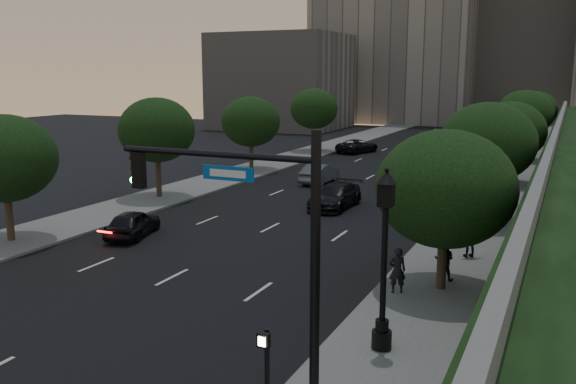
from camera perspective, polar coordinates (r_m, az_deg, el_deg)
The scene contains 28 objects.
ground at distance 22.06m, azimuth -18.49°, elevation -11.47°, with size 160.00×160.00×0.00m, color black.
road_surface at distance 47.57m, azimuth 6.97°, elevation 1.01°, with size 16.00×140.00×0.02m, color black.
sidewalk_right at distance 45.53m, azimuth 19.33°, elevation 0.09°, with size 4.50×140.00×0.15m, color slate.
sidewalk_left at distance 51.58m, azimuth -3.92°, elevation 1.92°, with size 4.50×140.00×0.15m, color slate.
parapet_wall at distance 42.79m, azimuth 23.76°, elevation 4.91°, with size 0.35×90.00×0.70m, color slate.
office_block_left at distance 110.58m, azimuth 10.33°, elevation 14.90°, with size 26.00×20.00×32.00m, color gray.
office_block_mid at distance 117.00m, azimuth 21.33°, elevation 12.65°, with size 22.00×18.00×26.00m, color #9A968D.
office_block_filler at distance 93.74m, azimuth -0.61°, elevation 10.29°, with size 18.00×16.00×14.00m, color #9A968D.
tree_right_a at distance 23.35m, azimuth 14.52°, elevation 0.30°, with size 5.20×5.20×6.24m.
tree_right_b at distance 35.04m, azimuth 18.19°, elevation 4.40°, with size 5.20×5.20×6.74m.
tree_right_c at distance 47.96m, azimuth 20.06°, elevation 5.34°, with size 5.20×5.20×6.24m.
tree_right_d at distance 61.85m, azimuth 21.26°, elevation 6.86°, with size 5.20×5.20×6.74m.
tree_right_e at distance 76.83m, azimuth 22.02°, elevation 7.11°, with size 5.20×5.20×6.24m.
tree_left_a at distance 32.37m, azimuth -25.02°, elevation 2.86°, with size 5.00×5.00×6.34m.
tree_left_b at distance 41.03m, azimuth -12.19°, elevation 5.68°, with size 5.00×5.00×6.71m.
tree_left_c at distance 51.99m, azimuth -3.50°, elevation 6.58°, with size 5.00×5.00×6.34m.
tree_left_d at distance 64.60m, azimuth 2.46°, elevation 7.79°, with size 5.00×5.00×6.71m.
traffic_signal_mast at distance 14.79m, azimuth -1.39°, elevation -6.92°, with size 5.68×0.56×7.00m.
street_lamp at distance 18.11m, azimuth 8.95°, elevation -7.11°, with size 0.64×0.64×5.62m.
pedestrian_signal at distance 14.60m, azimuth -2.07°, elevation -16.13°, with size 0.30×0.33×2.50m.
sedan_near_left at distance 32.15m, azimuth -14.32°, elevation -2.85°, with size 1.66×4.12×1.41m, color black.
sedan_mid_left at distance 46.41m, azimuth 3.00°, elevation 1.75°, with size 1.59×4.55×1.50m, color #53565B.
sedan_far_left at distance 64.60m, azimuth 6.52°, elevation 4.29°, with size 2.39×5.17×1.44m, color black.
sedan_near_right at distance 37.89m, azimuth 4.45°, elevation -0.38°, with size 2.10×5.16×1.50m, color black.
sedan_far_right at distance 50.77m, azimuth 13.29°, elevation 2.25°, with size 1.73×4.31×1.47m, color slate.
pedestrian_a at distance 23.23m, azimuth 10.19°, elevation -7.22°, with size 0.64×0.42×1.75m, color black.
pedestrian_b at distance 25.07m, azimuth 14.41°, elevation -6.17°, with size 0.79×0.62×1.63m, color black.
pedestrian_c at distance 28.32m, azimuth 16.71°, elevation -4.07°, with size 1.08×0.45×1.85m, color black.
Camera 1 is at (14.34, -14.61, 8.23)m, focal length 38.00 mm.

